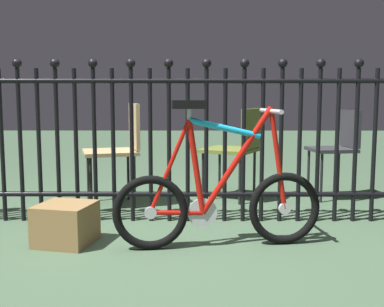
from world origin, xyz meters
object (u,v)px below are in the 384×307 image
chair_tan (120,144)px  chair_olive (238,144)px  bicycle (218,199)px  chair_charcoal (339,144)px  display_crate (66,224)px

chair_tan → chair_olive: bearing=11.4°
bicycle → chair_charcoal: (1.15, 1.39, 0.20)m
bicycle → display_crate: bicycle is taller
bicycle → display_crate: bearing=176.7°
bicycle → chair_tan: bicycle is taller
bicycle → chair_olive: bearing=79.9°
chair_tan → display_crate: 1.16m
chair_tan → chair_charcoal: 1.93m
display_crate → chair_olive: bearing=47.2°
display_crate → chair_tan: bearing=80.8°
bicycle → chair_tan: (-0.77, 1.13, 0.22)m
bicycle → display_crate: (-0.95, 0.05, -0.17)m
chair_olive → chair_charcoal: 0.91m
bicycle → chair_charcoal: size_ratio=1.60×
bicycle → chair_olive: size_ratio=1.57×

